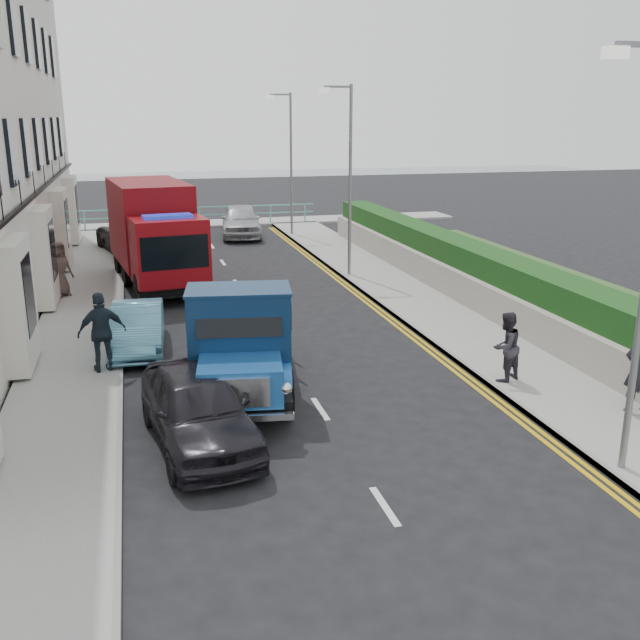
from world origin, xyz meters
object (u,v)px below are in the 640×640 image
at_px(bedford_lorry, 240,351).
at_px(red_lorry, 154,232).
at_px(parked_car_front, 198,408).
at_px(lamp_far, 289,156).
at_px(lamp_mid, 347,170).
at_px(pedestrian_east_near, 640,369).

relative_size(bedford_lorry, red_lorry, 0.76).
distance_m(red_lorry, parked_car_front, 13.60).
height_order(lamp_far, bedford_lorry, lamp_far).
height_order(lamp_mid, parked_car_front, lamp_mid).
relative_size(lamp_far, red_lorry, 0.97).
xyz_separation_m(parked_car_front, pedestrian_east_near, (8.70, -1.03, 0.33)).
xyz_separation_m(bedford_lorry, pedestrian_east_near, (7.62, -2.85, -0.10)).
height_order(bedford_lorry, red_lorry, red_lorry).
bearing_deg(parked_car_front, bedford_lorry, 52.08).
distance_m(lamp_far, red_lorry, 11.94).
bearing_deg(parked_car_front, lamp_mid, 55.02).
relative_size(lamp_far, parked_car_front, 1.66).
bearing_deg(pedestrian_east_near, parked_car_front, 2.04).
height_order(bedford_lorry, pedestrian_east_near, bedford_lorry).
relative_size(parked_car_front, pedestrian_east_near, 2.27).
bearing_deg(bedford_lorry, red_lorry, 104.85).
relative_size(lamp_mid, lamp_far, 1.00).
relative_size(lamp_mid, red_lorry, 0.97).
bearing_deg(pedestrian_east_near, red_lorry, -49.75).
xyz_separation_m(bedford_lorry, parked_car_front, (-1.08, -1.83, -0.43)).
height_order(parked_car_front, pedestrian_east_near, pedestrian_east_near).
height_order(lamp_mid, lamp_far, same).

